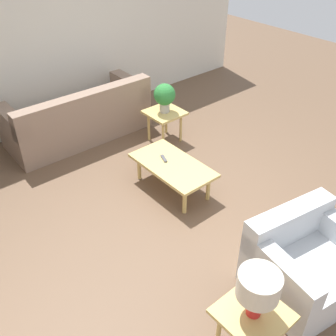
# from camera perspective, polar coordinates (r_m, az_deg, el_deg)

# --- Properties ---
(ground_plane) EXTENTS (14.00, 14.00, 0.00)m
(ground_plane) POSITION_cam_1_polar(r_m,az_deg,el_deg) (4.94, 4.68, -4.78)
(ground_plane) COLOR brown
(wall_right) EXTENTS (0.12, 7.20, 2.70)m
(wall_right) POSITION_cam_1_polar(r_m,az_deg,el_deg) (6.57, -14.57, 18.11)
(wall_right) COLOR silver
(wall_right) RESTS_ON ground_plane
(sofa) EXTENTS (0.92, 2.17, 0.84)m
(sofa) POSITION_cam_1_polar(r_m,az_deg,el_deg) (6.20, -12.69, 6.96)
(sofa) COLOR gray
(sofa) RESTS_ON ground_plane
(armchair) EXTENTS (1.01, 1.12, 0.77)m
(armchair) POSITION_cam_1_polar(r_m,az_deg,el_deg) (4.02, 19.28, -12.91)
(armchair) COLOR silver
(armchair) RESTS_ON ground_plane
(coffee_table) EXTENTS (1.10, 0.59, 0.38)m
(coffee_table) POSITION_cam_1_polar(r_m,az_deg,el_deg) (4.92, 0.66, 0.19)
(coffee_table) COLOR tan
(coffee_table) RESTS_ON ground_plane
(side_table_plant) EXTENTS (0.51, 0.51, 0.50)m
(side_table_plant) POSITION_cam_1_polar(r_m,az_deg,el_deg) (5.91, -0.49, 7.53)
(side_table_plant) COLOR tan
(side_table_plant) RESTS_ON ground_plane
(side_table_lamp) EXTENTS (0.51, 0.51, 0.50)m
(side_table_lamp) POSITION_cam_1_polar(r_m,az_deg,el_deg) (3.37, 12.07, -20.62)
(side_table_lamp) COLOR tan
(side_table_lamp) RESTS_ON ground_plane
(potted_plant) EXTENTS (0.32, 0.32, 0.43)m
(potted_plant) POSITION_cam_1_polar(r_m,az_deg,el_deg) (5.77, -0.51, 10.46)
(potted_plant) COLOR #B2ADA3
(potted_plant) RESTS_ON side_table_plant
(table_lamp) EXTENTS (0.33, 0.33, 0.44)m
(table_lamp) POSITION_cam_1_polar(r_m,az_deg,el_deg) (3.07, 12.97, -16.56)
(table_lamp) COLOR red
(table_lamp) RESTS_ON side_table_lamp
(remote_control) EXTENTS (0.16, 0.09, 0.02)m
(remote_control) POSITION_cam_1_polar(r_m,az_deg,el_deg) (4.98, -0.61, 1.39)
(remote_control) COLOR #4C4C51
(remote_control) RESTS_ON coffee_table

